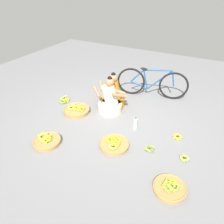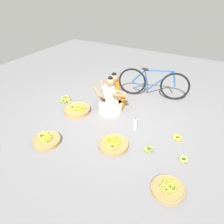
{
  "view_description": "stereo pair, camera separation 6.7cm",
  "coord_description": "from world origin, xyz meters",
  "px_view_note": "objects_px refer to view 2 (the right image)",
  "views": [
    {
      "loc": [
        1.6,
        -3.18,
        2.53
      ],
      "look_at": [
        0.0,
        -0.2,
        0.35
      ],
      "focal_mm": 33.9,
      "sensor_mm": 36.0,
      "label": 1
    },
    {
      "loc": [
        1.65,
        -3.14,
        2.53
      ],
      "look_at": [
        0.0,
        -0.2,
        0.35
      ],
      "focal_mm": 33.9,
      "sensor_mm": 36.0,
      "label": 2
    }
  ],
  "objects_px": {
    "loose_bananas_near_vendor": "(65,100)",
    "water_bottle": "(135,124)",
    "loose_bananas_near_bicycle": "(177,138)",
    "loose_bananas_back_right": "(149,149)",
    "banana_basket_mid_left": "(168,189)",
    "vendor_woman_behind": "(114,95)",
    "banana_basket_mid_right": "(77,110)",
    "bicycle_leaning": "(153,83)",
    "loose_bananas_back_left": "(184,159)",
    "banana_basket_front_center": "(114,144)",
    "banana_basket_front_right": "(47,140)",
    "vendor_woman_front": "(110,100)"
  },
  "relations": [
    {
      "from": "vendor_woman_behind",
      "to": "loose_bananas_back_right",
      "type": "xyz_separation_m",
      "value": [
        1.26,
        -1.02,
        -0.23
      ]
    },
    {
      "from": "vendor_woman_front",
      "to": "banana_basket_front_right",
      "type": "xyz_separation_m",
      "value": [
        -0.48,
        -1.48,
        -0.21
      ]
    },
    {
      "from": "vendor_woman_behind",
      "to": "loose_bananas_near_bicycle",
      "type": "height_order",
      "value": "vendor_woman_behind"
    },
    {
      "from": "vendor_woman_front",
      "to": "banana_basket_mid_left",
      "type": "relative_size",
      "value": 1.76
    },
    {
      "from": "banana_basket_mid_left",
      "to": "loose_bananas_back_right",
      "type": "distance_m",
      "value": 0.83
    },
    {
      "from": "loose_bananas_near_vendor",
      "to": "water_bottle",
      "type": "distance_m",
      "value": 1.93
    },
    {
      "from": "banana_basket_front_right",
      "to": "loose_bananas_back_left",
      "type": "relative_size",
      "value": 2.72
    },
    {
      "from": "vendor_woman_behind",
      "to": "banana_basket_mid_right",
      "type": "distance_m",
      "value": 0.88
    },
    {
      "from": "banana_basket_mid_left",
      "to": "banana_basket_mid_right",
      "type": "xyz_separation_m",
      "value": [
        -2.34,
        1.03,
        0.01
      ]
    },
    {
      "from": "banana_basket_front_right",
      "to": "loose_bananas_back_right",
      "type": "height_order",
      "value": "banana_basket_front_right"
    },
    {
      "from": "loose_bananas_back_right",
      "to": "loose_bananas_near_vendor",
      "type": "relative_size",
      "value": 0.48
    },
    {
      "from": "bicycle_leaning",
      "to": "loose_bananas_back_right",
      "type": "relative_size",
      "value": 9.82
    },
    {
      "from": "banana_basket_front_right",
      "to": "loose_bananas_back_left",
      "type": "height_order",
      "value": "banana_basket_front_right"
    },
    {
      "from": "banana_basket_front_right",
      "to": "vendor_woman_front",
      "type": "bearing_deg",
      "value": 72.17
    },
    {
      "from": "vendor_woman_behind",
      "to": "banana_basket_mid_right",
      "type": "height_order",
      "value": "vendor_woman_behind"
    },
    {
      "from": "loose_bananas_near_bicycle",
      "to": "loose_bananas_back_right",
      "type": "xyz_separation_m",
      "value": [
        -0.35,
        -0.54,
        -0.0
      ]
    },
    {
      "from": "banana_basket_front_right",
      "to": "loose_bananas_near_bicycle",
      "type": "bearing_deg",
      "value": 31.67
    },
    {
      "from": "bicycle_leaning",
      "to": "loose_bananas_back_left",
      "type": "height_order",
      "value": "bicycle_leaning"
    },
    {
      "from": "banana_basket_front_center",
      "to": "water_bottle",
      "type": "height_order",
      "value": "water_bottle"
    },
    {
      "from": "banana_basket_mid_left",
      "to": "water_bottle",
      "type": "distance_m",
      "value": 1.46
    },
    {
      "from": "loose_bananas_near_vendor",
      "to": "water_bottle",
      "type": "relative_size",
      "value": 1.36
    },
    {
      "from": "bicycle_leaning",
      "to": "loose_bananas_back_right",
      "type": "height_order",
      "value": "bicycle_leaning"
    },
    {
      "from": "loose_bananas_back_left",
      "to": "bicycle_leaning",
      "type": "bearing_deg",
      "value": 124.02
    },
    {
      "from": "banana_basket_front_center",
      "to": "banana_basket_mid_right",
      "type": "relative_size",
      "value": 0.93
    },
    {
      "from": "banana_basket_mid_right",
      "to": "vendor_woman_behind",
      "type": "bearing_deg",
      "value": 48.83
    },
    {
      "from": "vendor_woman_behind",
      "to": "loose_bananas_back_right",
      "type": "distance_m",
      "value": 1.64
    },
    {
      "from": "vendor_woman_behind",
      "to": "banana_basket_front_right",
      "type": "distance_m",
      "value": 1.79
    },
    {
      "from": "banana_basket_front_right",
      "to": "water_bottle",
      "type": "relative_size",
      "value": 1.87
    },
    {
      "from": "banana_basket_mid_right",
      "to": "loose_bananas_back_left",
      "type": "distance_m",
      "value": 2.42
    },
    {
      "from": "bicycle_leaning",
      "to": "banana_basket_mid_right",
      "type": "height_order",
      "value": "bicycle_leaning"
    },
    {
      "from": "loose_bananas_back_right",
      "to": "loose_bananas_near_vendor",
      "type": "xyz_separation_m",
      "value": [
        -2.37,
        0.63,
        0.0
      ]
    },
    {
      "from": "loose_bananas_near_vendor",
      "to": "loose_bananas_back_left",
      "type": "bearing_deg",
      "value": -11.14
    },
    {
      "from": "banana_basket_front_right",
      "to": "banana_basket_mid_left",
      "type": "relative_size",
      "value": 1.04
    },
    {
      "from": "banana_basket_front_center",
      "to": "loose_bananas_back_left",
      "type": "distance_m",
      "value": 1.18
    },
    {
      "from": "banana_basket_mid_right",
      "to": "loose_bananas_near_bicycle",
      "type": "bearing_deg",
      "value": 4.34
    },
    {
      "from": "banana_basket_mid_right",
      "to": "water_bottle",
      "type": "height_order",
      "value": "water_bottle"
    },
    {
      "from": "banana_basket_mid_left",
      "to": "loose_bananas_near_vendor",
      "type": "xyz_separation_m",
      "value": [
        -2.89,
        1.28,
        -0.02
      ]
    },
    {
      "from": "water_bottle",
      "to": "loose_bananas_near_bicycle",
      "type": "bearing_deg",
      "value": 8.05
    },
    {
      "from": "banana_basket_front_right",
      "to": "banana_basket_front_center",
      "type": "bearing_deg",
      "value": 24.26
    },
    {
      "from": "water_bottle",
      "to": "loose_bananas_near_vendor",
      "type": "bearing_deg",
      "value": 174.0
    },
    {
      "from": "vendor_woman_front",
      "to": "loose_bananas_back_left",
      "type": "relative_size",
      "value": 4.6
    },
    {
      "from": "loose_bananas_near_vendor",
      "to": "vendor_woman_behind",
      "type": "bearing_deg",
      "value": 19.41
    },
    {
      "from": "banana_basket_mid_left",
      "to": "water_bottle",
      "type": "bearing_deg",
      "value": 132.23
    },
    {
      "from": "bicycle_leaning",
      "to": "loose_bananas_back_left",
      "type": "distance_m",
      "value": 2.2
    },
    {
      "from": "banana_basket_front_right",
      "to": "banana_basket_front_center",
      "type": "xyz_separation_m",
      "value": [
        1.1,
        0.5,
        -0.0
      ]
    },
    {
      "from": "banana_basket_mid_right",
      "to": "banana_basket_mid_left",
      "type": "bearing_deg",
      "value": -23.65
    },
    {
      "from": "loose_bananas_near_bicycle",
      "to": "banana_basket_mid_left",
      "type": "bearing_deg",
      "value": -81.57
    },
    {
      "from": "vendor_woman_behind",
      "to": "banana_basket_mid_left",
      "type": "bearing_deg",
      "value": -43.22
    },
    {
      "from": "bicycle_leaning",
      "to": "loose_bananas_near_vendor",
      "type": "distance_m",
      "value": 2.14
    },
    {
      "from": "vendor_woman_behind",
      "to": "banana_basket_front_center",
      "type": "distance_m",
      "value": 1.42
    }
  ]
}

